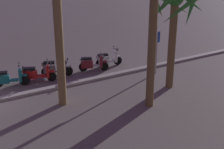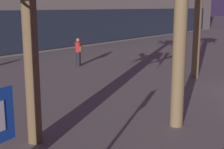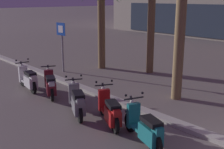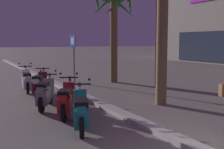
{
  "view_description": "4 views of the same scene",
  "coord_description": "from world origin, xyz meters",
  "px_view_note": "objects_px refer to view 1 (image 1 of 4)",
  "views": [
    {
      "loc": [
        0.08,
        13.25,
        5.62
      ],
      "look_at": [
        -6.39,
        3.14,
        1.33
      ],
      "focal_mm": 47.07,
      "sensor_mm": 36.0,
      "label": 1
    },
    {
      "loc": [
        -12.26,
        -1.78,
        3.24
      ],
      "look_at": [
        -5.03,
        3.92,
        1.31
      ],
      "focal_mm": 51.99,
      "sensor_mm": 36.0,
      "label": 2
    },
    {
      "loc": [
        1.28,
        -6.27,
        3.55
      ],
      "look_at": [
        -5.5,
        -0.11,
        1.09
      ],
      "focal_mm": 46.1,
      "sensor_mm": 36.0,
      "label": 3
    },
    {
      "loc": [
        3.25,
        -3.67,
        2.1
      ],
      "look_at": [
        -6.21,
        1.16,
        0.87
      ],
      "focal_mm": 46.45,
      "sensor_mm": 36.0,
      "label": 4
    }
  ],
  "objects_px": {
    "scooter_white_lead_nearest": "(107,59)",
    "scooter_red_mid_centre": "(36,74)",
    "crossing_sign": "(156,48)",
    "scooter_grey_gap_after_mid": "(54,68)",
    "palm_tree_near_sign": "(174,16)",
    "scooter_teal_second_in_line": "(8,78)",
    "scooter_maroon_mid_front": "(91,64)"
  },
  "relations": [
    {
      "from": "scooter_white_lead_nearest",
      "to": "scooter_grey_gap_after_mid",
      "type": "xyz_separation_m",
      "value": [
        3.39,
        -0.08,
        0.01
      ]
    },
    {
      "from": "scooter_red_mid_centre",
      "to": "crossing_sign",
      "type": "relative_size",
      "value": 0.71
    },
    {
      "from": "scooter_white_lead_nearest",
      "to": "scooter_grey_gap_after_mid",
      "type": "relative_size",
      "value": 1.08
    },
    {
      "from": "scooter_teal_second_in_line",
      "to": "scooter_grey_gap_after_mid",
      "type": "bearing_deg",
      "value": -175.68
    },
    {
      "from": "crossing_sign",
      "to": "scooter_grey_gap_after_mid",
      "type": "bearing_deg",
      "value": -28.56
    },
    {
      "from": "scooter_white_lead_nearest",
      "to": "crossing_sign",
      "type": "xyz_separation_m",
      "value": [
        -1.6,
        2.64,
        1.06
      ]
    },
    {
      "from": "scooter_white_lead_nearest",
      "to": "crossing_sign",
      "type": "relative_size",
      "value": 0.73
    },
    {
      "from": "scooter_white_lead_nearest",
      "to": "scooter_maroon_mid_front",
      "type": "bearing_deg",
      "value": 11.91
    },
    {
      "from": "scooter_red_mid_centre",
      "to": "palm_tree_near_sign",
      "type": "xyz_separation_m",
      "value": [
        -5.47,
        4.32,
        3.15
      ]
    },
    {
      "from": "scooter_red_mid_centre",
      "to": "scooter_maroon_mid_front",
      "type": "bearing_deg",
      "value": 179.46
    },
    {
      "from": "scooter_grey_gap_after_mid",
      "to": "scooter_red_mid_centre",
      "type": "distance_m",
      "value": 1.2
    },
    {
      "from": "scooter_white_lead_nearest",
      "to": "scooter_red_mid_centre",
      "type": "xyz_separation_m",
      "value": [
        4.55,
        0.23,
        -0.0
      ]
    },
    {
      "from": "palm_tree_near_sign",
      "to": "scooter_white_lead_nearest",
      "type": "bearing_deg",
      "value": -78.51
    },
    {
      "from": "palm_tree_near_sign",
      "to": "scooter_grey_gap_after_mid",
      "type": "bearing_deg",
      "value": -47.01
    },
    {
      "from": "scooter_maroon_mid_front",
      "to": "palm_tree_near_sign",
      "type": "xyz_separation_m",
      "value": [
        -2.16,
        4.29,
        3.14
      ]
    },
    {
      "from": "scooter_maroon_mid_front",
      "to": "scooter_red_mid_centre",
      "type": "relative_size",
      "value": 0.95
    },
    {
      "from": "scooter_grey_gap_after_mid",
      "to": "palm_tree_near_sign",
      "type": "bearing_deg",
      "value": 132.99
    },
    {
      "from": "crossing_sign",
      "to": "palm_tree_near_sign",
      "type": "distance_m",
      "value": 2.91
    },
    {
      "from": "scooter_maroon_mid_front",
      "to": "scooter_teal_second_in_line",
      "type": "distance_m",
      "value": 4.73
    },
    {
      "from": "scooter_white_lead_nearest",
      "to": "palm_tree_near_sign",
      "type": "relative_size",
      "value": 0.36
    },
    {
      "from": "scooter_red_mid_centre",
      "to": "crossing_sign",
      "type": "xyz_separation_m",
      "value": [
        -6.15,
        2.41,
        1.06
      ]
    },
    {
      "from": "scooter_grey_gap_after_mid",
      "to": "crossing_sign",
      "type": "relative_size",
      "value": 0.67
    },
    {
      "from": "scooter_grey_gap_after_mid",
      "to": "scooter_teal_second_in_line",
      "type": "bearing_deg",
      "value": 4.32
    },
    {
      "from": "scooter_teal_second_in_line",
      "to": "crossing_sign",
      "type": "bearing_deg",
      "value": 161.56
    },
    {
      "from": "scooter_white_lead_nearest",
      "to": "scooter_grey_gap_after_mid",
      "type": "bearing_deg",
      "value": -1.33
    },
    {
      "from": "scooter_white_lead_nearest",
      "to": "crossing_sign",
      "type": "distance_m",
      "value": 3.26
    },
    {
      "from": "scooter_red_mid_centre",
      "to": "scooter_teal_second_in_line",
      "type": "distance_m",
      "value": 1.42
    },
    {
      "from": "scooter_teal_second_in_line",
      "to": "crossing_sign",
      "type": "xyz_separation_m",
      "value": [
        -7.56,
        2.52,
        1.06
      ]
    },
    {
      "from": "scooter_white_lead_nearest",
      "to": "palm_tree_near_sign",
      "type": "distance_m",
      "value": 5.61
    },
    {
      "from": "scooter_grey_gap_after_mid",
      "to": "crossing_sign",
      "type": "bearing_deg",
      "value": 151.44
    },
    {
      "from": "scooter_maroon_mid_front",
      "to": "scooter_red_mid_centre",
      "type": "distance_m",
      "value": 3.31
    },
    {
      "from": "scooter_red_mid_centre",
      "to": "crossing_sign",
      "type": "height_order",
      "value": "crossing_sign"
    }
  ]
}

